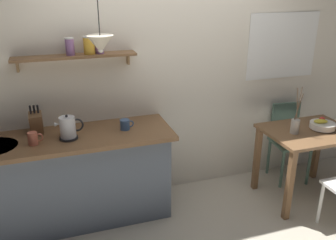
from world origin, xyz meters
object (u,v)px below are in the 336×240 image
(twig_vase, at_px, (295,125))
(dining_chair_far, at_px, (288,137))
(dining_table, at_px, (308,143))
(fruit_bowl, at_px, (322,125))
(electric_kettle, at_px, (68,128))
(knife_block, at_px, (36,123))
(coffee_mug_by_sink, at_px, (33,138))
(pendant_lamp, at_px, (100,44))
(coffee_mug_spare, at_px, (125,125))

(twig_vase, bearing_deg, dining_chair_far, 57.67)
(dining_table, relative_size, fruit_bowl, 3.54)
(dining_table, distance_m, fruit_bowl, 0.23)
(dining_table, relative_size, electric_kettle, 3.67)
(dining_table, relative_size, twig_vase, 1.85)
(fruit_bowl, height_order, knife_block, knife_block)
(dining_chair_far, bearing_deg, twig_vase, -122.33)
(knife_block, bearing_deg, dining_chair_far, -0.65)
(coffee_mug_by_sink, bearing_deg, pendant_lamp, 1.23)
(dining_chair_far, distance_m, knife_block, 2.71)
(pendant_lamp, bearing_deg, coffee_mug_spare, 19.85)
(coffee_mug_spare, bearing_deg, dining_chair_far, 3.34)
(dining_chair_far, height_order, electric_kettle, electric_kettle)
(fruit_bowl, height_order, coffee_mug_by_sink, coffee_mug_by_sink)
(twig_vase, xyz_separation_m, pendant_lamp, (-1.80, 0.25, 0.84))
(knife_block, bearing_deg, coffee_mug_by_sink, -97.01)
(dining_table, bearing_deg, knife_block, 170.01)
(knife_block, distance_m, pendant_lamp, 0.93)
(fruit_bowl, distance_m, knife_block, 2.76)
(fruit_bowl, xyz_separation_m, twig_vase, (-0.33, 0.00, 0.04))
(coffee_mug_spare, xyz_separation_m, pendant_lamp, (-0.19, -0.07, 0.75))
(electric_kettle, distance_m, coffee_mug_by_sink, 0.29)
(dining_table, distance_m, twig_vase, 0.30)
(electric_kettle, distance_m, knife_block, 0.32)
(electric_kettle, xyz_separation_m, coffee_mug_spare, (0.51, 0.05, -0.05))
(pendant_lamp, bearing_deg, dining_chair_far, 4.88)
(twig_vase, bearing_deg, knife_block, 169.09)
(dining_table, distance_m, knife_block, 2.65)
(dining_table, height_order, pendant_lamp, pendant_lamp)
(twig_vase, height_order, coffee_mug_spare, twig_vase)
(electric_kettle, relative_size, pendant_lamp, 0.41)
(coffee_mug_spare, bearing_deg, pendant_lamp, -160.15)
(coffee_mug_by_sink, distance_m, coffee_mug_spare, 0.80)
(dining_table, relative_size, coffee_mug_by_sink, 7.09)
(dining_chair_far, distance_m, fruit_bowl, 0.54)
(fruit_bowl, height_order, coffee_mug_spare, coffee_mug_spare)
(dining_table, distance_m, coffee_mug_by_sink, 2.64)
(dining_table, distance_m, dining_chair_far, 0.45)
(dining_table, distance_m, electric_kettle, 2.36)
(electric_kettle, bearing_deg, dining_chair_far, 3.86)
(electric_kettle, relative_size, coffee_mug_spare, 1.88)
(twig_vase, relative_size, coffee_mug_spare, 3.72)
(knife_block, height_order, coffee_mug_by_sink, knife_block)
(dining_chair_far, relative_size, coffee_mug_spare, 6.80)
(knife_block, relative_size, pendant_lamp, 0.48)
(dining_table, height_order, coffee_mug_spare, coffee_mug_spare)
(knife_block, bearing_deg, twig_vase, -10.91)
(coffee_mug_by_sink, bearing_deg, dining_table, -5.12)
(dining_chair_far, distance_m, electric_kettle, 2.45)
(fruit_bowl, distance_m, electric_kettle, 2.47)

